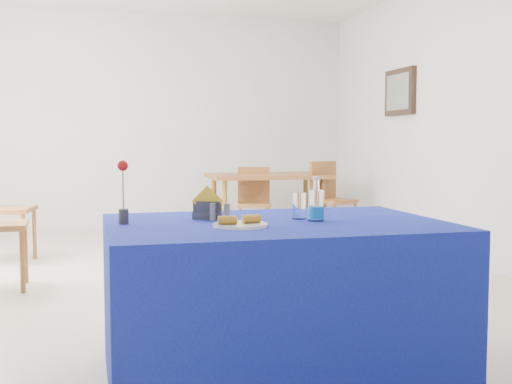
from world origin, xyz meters
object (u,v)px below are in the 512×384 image
Objects in this scene: oak_table at (268,180)px; chair_bg_right at (329,194)px; chair_bg_left at (254,198)px; blue_table at (276,299)px; plate at (240,225)px; water_bottle at (316,206)px.

oak_table is 0.77m from chair_bg_right.
blue_table is at bearing -90.20° from chair_bg_left.
plate is at bearing -92.34° from chair_bg_left.
blue_table reaches higher than oak_table.
blue_table is at bearing -138.85° from chair_bg_right.
chair_bg_right is at bearing 64.04° from plate.
oak_table is (1.24, 4.55, 0.30)m from blue_table.
blue_table is 1.76× the size of chair_bg_right.
blue_table is 0.49m from water_bottle.
water_bottle reaches higher than blue_table.
water_bottle is 4.41m from chair_bg_left.
oak_table is at bearing 72.84° from plate.
chair_bg_left reaches higher than oak_table.
blue_table is 1.11× the size of oak_table.
chair_bg_left is at bearing -134.08° from oak_table.
plate is at bearing -140.44° from chair_bg_right.
chair_bg_left is (0.81, 4.33, -0.34)m from water_bottle.
chair_bg_left reaches higher than blue_table.
chair_bg_left is at bearing 76.87° from blue_table.
water_bottle is 0.24× the size of chair_bg_right.
water_bottle is at bearing -87.64° from chair_bg_left.
blue_table is 4.72m from oak_table.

